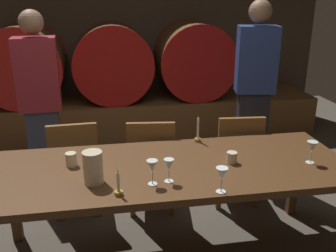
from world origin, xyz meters
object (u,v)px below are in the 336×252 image
Objects in this scene: dining_table at (170,174)px; wine_glass_center_left at (169,165)px; wine_barrel_left at (25,65)px; chair_left at (75,163)px; chair_center at (151,161)px; guest_left at (41,102)px; cup_left at (71,159)px; chair_right at (237,155)px; wine_barrel_center at (113,62)px; wine_glass_far_left at (152,167)px; guest_right at (254,91)px; wine_barrel_right at (193,60)px; pitcher at (93,167)px; candle_left at (119,188)px; wine_glass_center_right at (222,174)px; candle_right at (198,134)px; wine_glass_far_right at (312,147)px; cup_right at (232,158)px.

wine_glass_center_left is (-0.05, -0.23, 0.18)m from dining_table.
wine_barrel_left is 2.11m from chair_left.
chair_left is 1.00× the size of chair_center.
cup_left is at bearing 102.79° from guest_left.
wine_barrel_center is at bearing -57.81° from chair_right.
wine_barrel_left is at bearing 113.28° from wine_glass_far_left.
wine_barrel_right is at bearing -68.13° from guest_right.
candle_left is at bearing -50.88° from pitcher.
guest_left is 2.09m from wine_glass_center_right.
guest_right reaches higher than dining_table.
wine_barrel_left is 3.15m from wine_glass_far_left.
wine_barrel_center is 6.49× the size of wine_glass_center_left.
guest_right is at bearing 46.30° from candle_left.
wine_glass_center_right reaches higher than chair_left.
candle_right reaches higher than wine_glass_far_left.
wine_barrel_center is at bearing 0.00° from wine_barrel_left.
wine_glass_far_right reaches higher than chair_right.
guest_right is at bearing 44.42° from candle_right.
pitcher is 1.36× the size of wine_glass_center_left.
cup_left is at bearing 150.10° from wine_glass_center_right.
candle_left is at bearing -131.68° from candle_right.
candle_left reaches higher than wine_glass_center_left.
wine_glass_far_right is 2.01× the size of cup_right.
wine_barrel_center is 2.04m from chair_left.
cup_left is at bearing 123.61° from candle_left.
wine_glass_center_right is (-0.55, -3.06, -0.14)m from wine_barrel_right.
chair_left is at bearing -127.73° from wine_barrel_right.
chair_left is 5.20× the size of candle_left.
guest_left is 2.08m from guest_right.
chair_left is 1.21m from wine_glass_center_left.
wine_glass_far_right reaches higher than cup_left.
wine_barrel_right is 1.14× the size of chair_center.
wine_glass_far_left is (0.87, -1.50, -0.03)m from guest_left.
wine_glass_far_left is at bearing 116.74° from chair_left.
chair_right is at bearing 45.61° from wine_glass_far_left.
wine_glass_center_left is at bearing 121.78° from chair_left.
guest_right is 11.21× the size of wine_glass_far_left.
candle_left is 0.24m from pitcher.
pitcher is at bearing -178.38° from wine_glass_far_right.
guest_left is 10.73× the size of wine_glass_far_left.
guest_left is (-0.32, 0.54, 0.41)m from chair_left.
guest_right is 1.07m from candle_right.
chair_center is at bearing 105.16° from wine_glass_center_right.
wine_glass_far_right is at bearing -8.06° from cup_left.
guest_left is 1.73m from candle_left.
cup_right is at bearing -74.68° from wine_barrel_center.
pitcher is at bearing 167.06° from wine_glass_far_left.
chair_left is at bearing 119.67° from wine_glass_far_left.
wine_glass_center_left is at bearing 118.93° from guest_left.
pitcher is (-1.30, -2.81, -0.16)m from wine_barrel_right.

